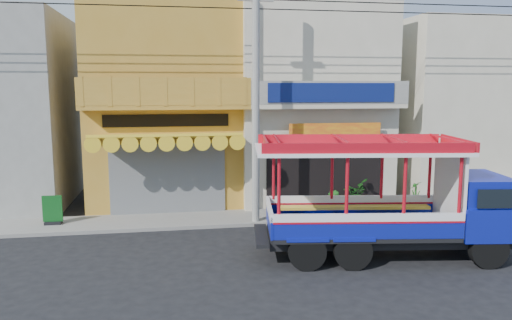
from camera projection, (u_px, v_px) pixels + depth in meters
The scene contains 12 objects.
ground at pixel (309, 253), 14.39m from camera, with size 90.00×90.00×0.00m, color black.
sidewalk at pixel (279, 216), 18.28m from camera, with size 30.00×2.00×0.12m, color slate.
shophouse_left at pixel (167, 102), 20.89m from camera, with size 6.00×7.50×8.24m.
shophouse_right at pixel (305, 102), 21.88m from camera, with size 6.00×6.75×8.24m.
party_pilaster at pixel (249, 108), 18.36m from camera, with size 0.35×0.30×8.00m, color beige.
filler_building_right at pixel (451, 108), 23.11m from camera, with size 6.00×6.00×7.60m, color beige.
utility_pole at pixel (260, 79), 16.73m from camera, with size 28.00×0.26×9.00m.
songthaew_truck at pixel (407, 200), 13.89m from camera, with size 7.48×3.29×3.38m.
green_sign at pixel (53, 212), 16.94m from camera, with size 0.65×0.31×0.99m.
potted_plant_a at pixel (355, 193), 19.26m from camera, with size 1.00×0.86×1.11m, color #1A5317.
potted_plant_b at pixel (335, 203), 18.10m from camera, with size 0.50×0.40×0.91m, color #1A5317.
potted_plant_c at pixel (416, 194), 19.46m from camera, with size 0.55×0.55×0.99m, color #1A5317.
Camera 1 is at (-3.80, -13.39, 4.78)m, focal length 35.00 mm.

